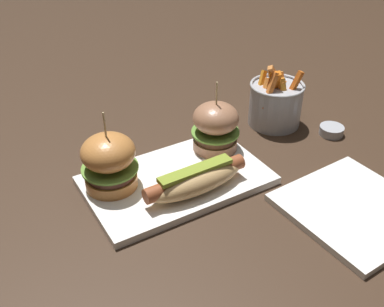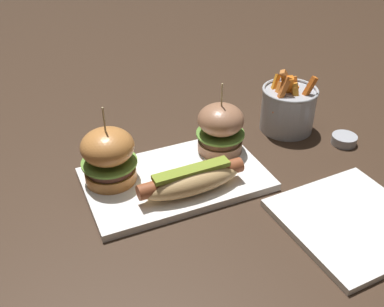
% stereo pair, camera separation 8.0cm
% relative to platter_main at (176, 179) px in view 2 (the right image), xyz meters
% --- Properties ---
extents(ground_plane, '(3.00, 3.00, 0.00)m').
position_rel_platter_main_xyz_m(ground_plane, '(0.00, 0.00, -0.01)').
color(ground_plane, '#382619').
extents(platter_main, '(0.32, 0.20, 0.01)m').
position_rel_platter_main_xyz_m(platter_main, '(0.00, 0.00, 0.00)').
color(platter_main, white).
rests_on(platter_main, ground).
extents(hot_dog, '(0.19, 0.06, 0.05)m').
position_rel_platter_main_xyz_m(hot_dog, '(0.01, -0.05, 0.03)').
color(hot_dog, tan).
rests_on(hot_dog, platter_main).
extents(slider_left, '(0.10, 0.10, 0.14)m').
position_rel_platter_main_xyz_m(slider_left, '(-0.11, 0.04, 0.06)').
color(slider_left, '#C67D3D').
rests_on(slider_left, platter_main).
extents(slider_right, '(0.09, 0.09, 0.14)m').
position_rel_platter_main_xyz_m(slider_right, '(0.11, 0.05, 0.06)').
color(slider_right, '#A16D4F').
rests_on(slider_right, platter_main).
extents(fries_bucket, '(0.12, 0.12, 0.14)m').
position_rel_platter_main_xyz_m(fries_bucket, '(0.29, 0.08, 0.04)').
color(fries_bucket, '#A8AAB2').
rests_on(fries_bucket, ground).
extents(sauce_ramekin, '(0.05, 0.05, 0.02)m').
position_rel_platter_main_xyz_m(sauce_ramekin, '(0.37, -0.02, 0.00)').
color(sauce_ramekin, '#A8AAB2').
rests_on(sauce_ramekin, ground).
extents(side_plate, '(0.22, 0.22, 0.01)m').
position_rel_platter_main_xyz_m(side_plate, '(0.22, -0.22, -0.00)').
color(side_plate, white).
rests_on(side_plate, ground).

